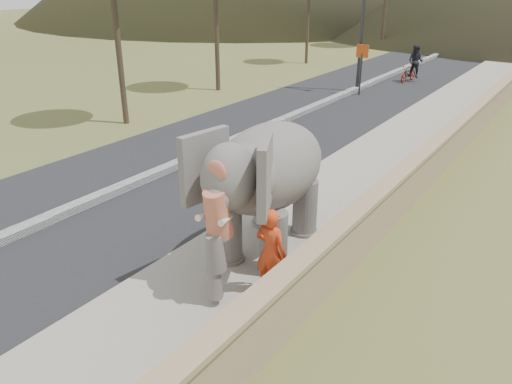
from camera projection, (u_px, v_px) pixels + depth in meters
ground at (201, 303)px, 8.92m from camera, size 160.00×160.00×0.00m
road at (270, 128)px, 19.07m from camera, size 7.00×120.00×0.03m
median at (270, 126)px, 19.03m from camera, size 0.35×120.00×0.22m
walkway at (397, 150)px, 16.46m from camera, size 3.00×120.00×0.15m
parapet at (450, 145)px, 15.42m from camera, size 0.30×120.00×1.10m
signboard at (362, 61)px, 23.64m from camera, size 0.60×0.08×2.40m
elephant_and_man at (269, 186)px, 9.95m from camera, size 2.49×4.07×2.77m
motorcyclist at (412, 67)px, 27.01m from camera, size 1.12×1.76×1.98m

